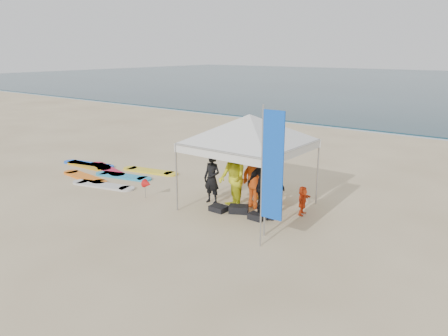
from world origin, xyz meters
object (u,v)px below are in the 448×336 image
person_seated (303,201)px  marker_pennant (147,184)px  person_yellow (232,179)px  person_orange_a (256,178)px  canopy_tent (250,115)px  person_black_b (266,186)px  feather_flag (272,168)px  surfboard_spread (106,172)px  person_black_a (212,179)px  person_orange_b (266,172)px

person_seated → marker_pennant: person_seated is taller
person_yellow → person_orange_a: size_ratio=1.04×
canopy_tent → person_black_b: bearing=-29.3°
feather_flag → surfboard_spread: (-8.57, 1.90, -2.01)m
surfboard_spread → person_orange_a: bearing=2.7°
person_black_a → person_orange_b: person_orange_b is taller
person_yellow → person_black_a: bearing=-150.4°
person_black_a → marker_pennant: 2.14m
person_seated → surfboard_spread: 8.18m
feather_flag → marker_pennant: (-5.06, 0.80, -1.55)m
feather_flag → person_black_b: bearing=124.9°
person_orange_a → person_black_b: 0.95m
person_black_a → canopy_tent: canopy_tent is taller
person_yellow → person_orange_b: bearing=112.1°
person_orange_a → canopy_tent: 1.91m
person_orange_b → feather_flag: feather_flag is taller
person_orange_b → feather_flag: bearing=137.5°
person_black_a → person_orange_a: 1.40m
person_black_b → feather_flag: bearing=118.8°
person_yellow → surfboard_spread: size_ratio=0.40×
person_black_b → feather_flag: size_ratio=0.56×
person_orange_a → marker_pennant: size_ratio=2.95×
person_black_a → person_black_b: size_ratio=0.82×
person_black_a → person_orange_b: 1.72m
person_black_b → person_seated: (0.70, 0.93, -0.54)m
person_black_a → person_seated: person_black_a is taller
person_black_a → feather_flag: feather_flag is taller
person_black_a → canopy_tent: (1.11, 0.38, 2.05)m
person_black_b → canopy_tent: 2.15m
person_orange_b → person_black_a: bearing=59.0°
marker_pennant → person_orange_b: bearing=34.6°
person_black_a → person_yellow: 0.88m
person_seated → person_black_a: bearing=97.3°
person_orange_a → canopy_tent: canopy_tent is taller
person_seated → canopy_tent: (-1.62, -0.41, 2.41)m
surfboard_spread → person_black_b: bearing=-2.2°
person_black_a → person_yellow: bearing=-7.7°
person_orange_b → canopy_tent: size_ratio=0.44×
person_orange_a → person_seated: bearing=-149.4°
person_seated → surfboard_spread: bearing=85.6°
person_yellow → canopy_tent: bearing=100.3°
person_black_a → person_orange_a: person_orange_a is taller
person_orange_b → person_seated: size_ratio=2.20×
feather_flag → person_black_a: bearing=151.0°
canopy_tent → marker_pennant: (-3.01, -1.33, -2.35)m
person_orange_b → feather_flag: (1.94, -2.96, 1.09)m
canopy_tent → feather_flag: size_ratio=1.25×
person_orange_a → person_orange_b: person_orange_b is taller
marker_pennant → surfboard_spread: (-3.51, 1.10, -0.46)m
marker_pennant → surfboard_spread: marker_pennant is taller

